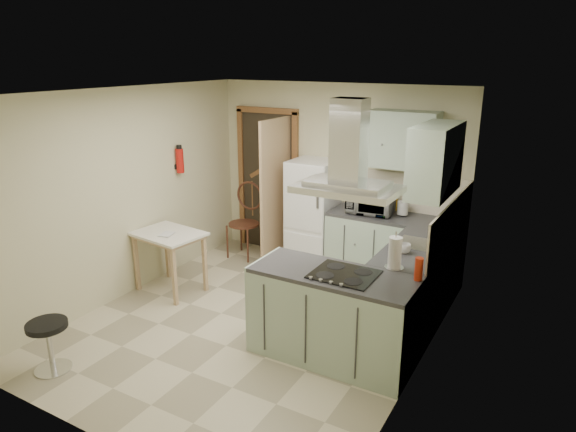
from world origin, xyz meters
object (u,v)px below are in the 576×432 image
Objects in this scene: stool at (50,346)px; microwave at (371,201)px; fridge at (313,214)px; peninsula at (333,316)px; drop_leaf_table at (170,262)px; extractor_hood at (347,189)px; bentwood_chair at (244,224)px.

microwave is at bearing 62.38° from stool.
fridge is 3.65m from stool.
drop_leaf_table is at bearing 171.10° from peninsula.
extractor_hood is 3.12m from stool.
bentwood_chair is at bearing 90.75° from stool.
stool is (0.04, -3.27, -0.25)m from bentwood_chair.
peninsula is 2.72× the size of microwave.
fridge is 2.57m from extractor_hood.
drop_leaf_table is 1.42m from bentwood_chair.
extractor_hood is at bearing -37.73° from bentwood_chair.
fridge is at bearing 123.79° from extractor_hood.
peninsula is at bearing -83.97° from microwave.
peninsula reaches higher than stool.
extractor_hood is 1.81× the size of stool.
bentwood_chair reaches higher than drop_leaf_table.
microwave is (1.85, 0.18, 0.56)m from bentwood_chair.
fridge is 1.50× the size of bentwood_chair.
stool is (0.19, -1.87, -0.14)m from drop_leaf_table.
extractor_hood is 0.90× the size of bentwood_chair.
peninsula is at bearing 34.16° from stool.
microwave reaches higher than drop_leaf_table.
bentwood_chair is 2.01× the size of stool.
extractor_hood is 1.10× the size of drop_leaf_table.
peninsula is 2.67m from stool.
extractor_hood is 1.58× the size of microwave.
drop_leaf_table reaches higher than stool.
fridge is at bearing 10.61° from bentwood_chair.
peninsula is at bearing -1.84° from drop_leaf_table.
bentwood_chair is at bearing -168.81° from fridge.
drop_leaf_table is at bearing -126.11° from fridge.
drop_leaf_table is 0.82× the size of bentwood_chair.
extractor_hood reaches higher than peninsula.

